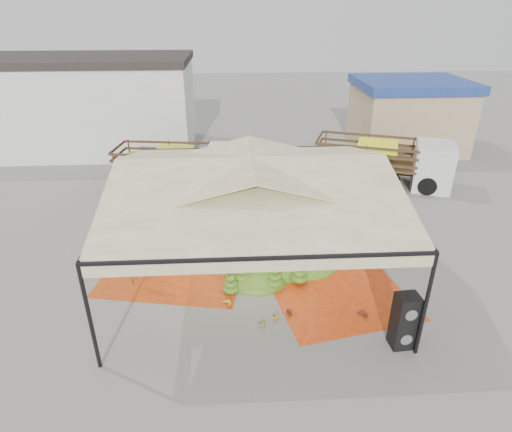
{
  "coord_description": "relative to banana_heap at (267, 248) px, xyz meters",
  "views": [
    {
      "loc": [
        -0.59,
        -12.03,
        8.09
      ],
      "look_at": [
        0.2,
        1.5,
        1.3
      ],
      "focal_mm": 30.0,
      "sensor_mm": 36.0,
      "label": 1
    }
  ],
  "objects": [
    {
      "name": "tarp_left",
      "position": [
        -3.04,
        0.02,
        -0.56
      ],
      "size": [
        5.25,
        5.07,
        0.01
      ],
      "primitive_type": "cube",
      "rotation": [
        0.0,
        0.0,
        -0.18
      ],
      "color": "#C65112",
      "rests_on": "ground"
    },
    {
      "name": "banana_leaves",
      "position": [
        -4.2,
        -0.95,
        -0.57
      ],
      "size": [
        0.96,
        1.36,
        3.7
      ],
      "primitive_type": null,
      "color": "#266C1D",
      "rests_on": "ground"
    },
    {
      "name": "banana_heap",
      "position": [
        0.0,
        0.0,
        0.0
      ],
      "size": [
        6.3,
        5.64,
        1.14
      ],
      "primitive_type": "ellipsoid",
      "rotation": [
        0.0,
        0.0,
        0.27
      ],
      "color": "#496F17",
      "rests_on": "ground"
    },
    {
      "name": "hand_red_b",
      "position": [
        2.47,
        -3.1,
        -0.47
      ],
      "size": [
        0.59,
        0.55,
        0.21
      ],
      "primitive_type": "ellipsoid",
      "rotation": [
        0.0,
        0.0,
        0.49
      ],
      "color": "#551F13",
      "rests_on": "ground"
    },
    {
      "name": "tarp_right",
      "position": [
        2.07,
        -1.71,
        -0.56
      ],
      "size": [
        4.71,
        4.86,
        0.01
      ],
      "primitive_type": "cube",
      "rotation": [
        0.0,
        0.0,
        0.2
      ],
      "color": "#D95714",
      "rests_on": "ground"
    },
    {
      "name": "building_white",
      "position": [
        -10.5,
        13.5,
        2.14
      ],
      "size": [
        14.3,
        6.3,
        5.4
      ],
      "color": "silver",
      "rests_on": "ground"
    },
    {
      "name": "truck_left",
      "position": [
        -3.37,
        7.0,
        0.69
      ],
      "size": [
        6.16,
        2.82,
        2.04
      ],
      "rotation": [
        0.0,
        0.0,
        -0.14
      ],
      "color": "#492B18",
      "rests_on": "ground"
    },
    {
      "name": "canopy_tent",
      "position": [
        -0.5,
        -0.5,
        2.73
      ],
      "size": [
        8.1,
        8.1,
        4.0
      ],
      "color": "black",
      "rests_on": "ground"
    },
    {
      "name": "hand_green",
      "position": [
        -0.45,
        -3.2,
        -0.48
      ],
      "size": [
        0.49,
        0.46,
        0.18
      ],
      "primitive_type": "ellipsoid",
      "rotation": [
        0.0,
        0.0,
        -0.47
      ],
      "color": "#577E1A",
      "rests_on": "ground"
    },
    {
      "name": "truck_right",
      "position": [
        6.52,
        6.94,
        0.78
      ],
      "size": [
        6.72,
        4.23,
        2.18
      ],
      "rotation": [
        0.0,
        0.0,
        -0.35
      ],
      "color": "#4B3819",
      "rests_on": "ground"
    },
    {
      "name": "hanging_bunches",
      "position": [
        1.06,
        -1.37,
        2.05
      ],
      "size": [
        1.74,
        0.24,
        0.2
      ],
      "color": "#3D7418",
      "rests_on": "ground"
    },
    {
      "name": "speaker_stack",
      "position": [
        3.2,
        -4.2,
        0.22
      ],
      "size": [
        0.61,
        0.55,
        1.58
      ],
      "rotation": [
        0.0,
        0.0,
        0.09
      ],
      "color": "black",
      "rests_on": "ground"
    },
    {
      "name": "hand_yellow_a",
      "position": [
        -0.04,
        -2.93,
        -0.48
      ],
      "size": [
        0.49,
        0.44,
        0.19
      ],
      "primitive_type": "ellipsoid",
      "rotation": [
        0.0,
        0.0,
        -0.31
      ],
      "color": "gold",
      "rests_on": "ground"
    },
    {
      "name": "hand_yellow_b",
      "position": [
        -1.42,
        -2.32,
        -0.47
      ],
      "size": [
        0.6,
        0.58,
        0.21
      ],
      "primitive_type": "ellipsoid",
      "rotation": [
        0.0,
        0.0,
        0.64
      ],
      "color": "gold",
      "rests_on": "ground"
    },
    {
      "name": "hand_red_a",
      "position": [
        0.35,
        -2.81,
        -0.48
      ],
      "size": [
        0.45,
        0.38,
        0.19
      ],
      "primitive_type": "ellipsoid",
      "rotation": [
        0.0,
        0.0,
        -0.08
      ],
      "color": "#5E2415",
      "rests_on": "ground"
    },
    {
      "name": "ground",
      "position": [
        -0.5,
        -0.5,
        -0.57
      ],
      "size": [
        90.0,
        90.0,
        0.0
      ],
      "primitive_type": "plane",
      "color": "slate",
      "rests_on": "ground"
    },
    {
      "name": "building_tan",
      "position": [
        9.5,
        12.5,
        1.5
      ],
      "size": [
        6.3,
        5.3,
        4.1
      ],
      "color": "tan",
      "rests_on": "ground"
    },
    {
      "name": "vendor",
      "position": [
        -0.55,
        4.87,
        0.36
      ],
      "size": [
        0.74,
        0.54,
        1.86
      ],
      "primitive_type": "imported",
      "rotation": [
        0.0,
        0.0,
        3.0
      ],
      "color": "gray",
      "rests_on": "ground"
    }
  ]
}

